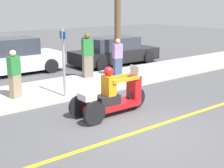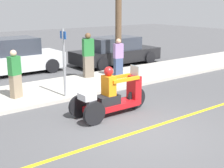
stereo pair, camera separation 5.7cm
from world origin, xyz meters
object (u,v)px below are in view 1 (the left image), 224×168
at_px(parked_car_lot_left, 13,57).
at_px(street_sign, 64,60).
at_px(spectator_far_back, 15,75).
at_px(spectator_mid_group, 88,56).
at_px(tree_trunk, 118,32).
at_px(parked_car_lot_center, 114,51).
at_px(motorcycle_trike, 112,98).
at_px(spectator_by_tree, 118,58).

xyz_separation_m(parked_car_lot_left, street_sign, (-0.11, -4.90, 0.57)).
relative_size(spectator_far_back, spectator_mid_group, 0.86).
bearing_deg(tree_trunk, spectator_mid_group, -166.03).
bearing_deg(spectator_mid_group, tree_trunk, 13.97).
distance_m(parked_car_lot_center, tree_trunk, 2.15).
bearing_deg(parked_car_lot_center, tree_trunk, -123.15).
distance_m(spectator_mid_group, parked_car_lot_left, 3.66).
xyz_separation_m(parked_car_lot_center, tree_trunk, (-1.00, -1.53, 1.15)).
height_order(spectator_far_back, parked_car_lot_left, spectator_far_back).
relative_size(motorcycle_trike, spectator_by_tree, 1.54).
distance_m(spectator_by_tree, parked_car_lot_center, 3.20).
bearing_deg(motorcycle_trike, street_sign, 100.30).
height_order(spectator_far_back, street_sign, street_sign).
distance_m(spectator_mid_group, tree_trunk, 2.17).
height_order(motorcycle_trike, tree_trunk, tree_trunk).
xyz_separation_m(spectator_by_tree, parked_car_lot_left, (-3.11, 3.65, -0.13)).
height_order(motorcycle_trike, parked_car_lot_center, parked_car_lot_center).
relative_size(spectator_mid_group, parked_car_lot_center, 0.39).
bearing_deg(motorcycle_trike, spectator_mid_group, 65.95).
bearing_deg(tree_trunk, parked_car_lot_center, 56.85).
bearing_deg(spectator_far_back, spectator_mid_group, 16.73).
bearing_deg(parked_car_lot_left, tree_trunk, -33.04).
relative_size(motorcycle_trike, parked_car_lot_left, 0.57).
relative_size(spectator_by_tree, spectator_mid_group, 0.86).
xyz_separation_m(spectator_mid_group, parked_car_lot_center, (2.94, 2.01, -0.32)).
relative_size(motorcycle_trike, spectator_mid_group, 1.33).
xyz_separation_m(spectator_by_tree, parked_car_lot_center, (1.85, 2.61, -0.20)).
xyz_separation_m(spectator_by_tree, spectator_mid_group, (-1.10, 0.59, 0.12)).
bearing_deg(tree_trunk, motorcycle_trike, -130.05).
height_order(motorcycle_trike, spectator_mid_group, spectator_mid_group).
xyz_separation_m(spectator_mid_group, street_sign, (-2.12, -1.84, 0.32)).
bearing_deg(spectator_mid_group, spectator_far_back, -163.27).
bearing_deg(spectator_far_back, parked_car_lot_left, 70.49).
bearing_deg(street_sign, spectator_by_tree, 21.28).
height_order(parked_car_lot_center, parked_car_lot_left, parked_car_lot_left).
distance_m(motorcycle_trike, tree_trunk, 5.88).
distance_m(spectator_mid_group, street_sign, 2.83).
height_order(tree_trunk, street_sign, tree_trunk).
relative_size(tree_trunk, street_sign, 1.55).
relative_size(spectator_far_back, tree_trunk, 0.46).
xyz_separation_m(parked_car_lot_left, tree_trunk, (3.95, -2.57, 1.07)).
height_order(spectator_by_tree, spectator_mid_group, spectator_mid_group).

